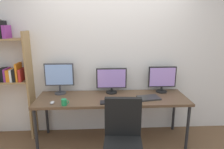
# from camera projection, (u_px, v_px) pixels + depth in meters

# --- Properties ---
(wall_back) EXTENTS (4.70, 0.10, 2.60)m
(wall_back) POSITION_uv_depth(u_px,v_px,m) (111.00, 57.00, 3.34)
(wall_back) COLOR silver
(wall_back) RESTS_ON ground_plane
(desk) EXTENTS (2.30, 0.68, 0.74)m
(desk) POSITION_uv_depth(u_px,v_px,m) (112.00, 100.00, 3.08)
(desk) COLOR brown
(desk) RESTS_ON ground_plane
(bookshelf) EXTENTS (0.83, 0.28, 1.92)m
(bookshelf) POSITION_uv_depth(u_px,v_px,m) (0.00, 67.00, 3.10)
(bookshelf) COLOR #9E7A4C
(bookshelf) RESTS_ON ground_plane
(office_chair) EXTENTS (0.52, 0.52, 0.99)m
(office_chair) POSITION_uv_depth(u_px,v_px,m) (123.00, 148.00, 2.37)
(office_chair) COLOR #2D2D33
(office_chair) RESTS_ON ground_plane
(monitor_left) EXTENTS (0.46, 0.18, 0.50)m
(monitor_left) POSITION_uv_depth(u_px,v_px,m) (59.00, 77.00, 3.17)
(monitor_left) COLOR #38383D
(monitor_left) RESTS_ON desk
(monitor_center) EXTENTS (0.49, 0.18, 0.41)m
(monitor_center) POSITION_uv_depth(u_px,v_px,m) (111.00, 80.00, 3.22)
(monitor_center) COLOR black
(monitor_center) RESTS_ON desk
(monitor_right) EXTENTS (0.45, 0.18, 0.43)m
(monitor_right) POSITION_uv_depth(u_px,v_px,m) (162.00, 79.00, 3.26)
(monitor_right) COLOR black
(monitor_right) RESTS_ON desk
(keyboard_main) EXTENTS (0.37, 0.13, 0.02)m
(keyboard_main) POSITION_uv_depth(u_px,v_px,m) (113.00, 102.00, 2.85)
(keyboard_main) COLOR black
(keyboard_main) RESTS_ON desk
(computer_mouse) EXTENTS (0.06, 0.10, 0.03)m
(computer_mouse) POSITION_uv_depth(u_px,v_px,m) (52.00, 103.00, 2.82)
(computer_mouse) COLOR silver
(computer_mouse) RESTS_ON desk
(laptop_closed) EXTENTS (0.35, 0.27, 0.02)m
(laptop_closed) POSITION_uv_depth(u_px,v_px,m) (149.00, 98.00, 3.02)
(laptop_closed) COLOR #2D2D2D
(laptop_closed) RESTS_ON desk
(coffee_mug) EXTENTS (0.11, 0.08, 0.09)m
(coffee_mug) POSITION_uv_depth(u_px,v_px,m) (64.00, 102.00, 2.76)
(coffee_mug) COLOR #1E8C4C
(coffee_mug) RESTS_ON desk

